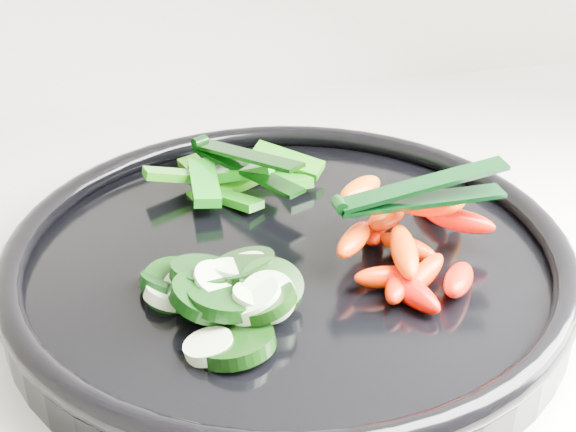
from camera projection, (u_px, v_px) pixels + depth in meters
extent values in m
cylinder|color=black|center=(288.00, 271.00, 0.54)|extent=(0.48, 0.48, 0.02)
torus|color=black|center=(288.00, 247.00, 0.53)|extent=(0.48, 0.48, 0.02)
cylinder|color=black|center=(169.00, 285.00, 0.50)|extent=(0.05, 0.05, 0.03)
cylinder|color=beige|center=(167.00, 296.00, 0.48)|extent=(0.04, 0.04, 0.02)
cylinder|color=black|center=(175.00, 285.00, 0.49)|extent=(0.04, 0.04, 0.02)
cylinder|color=beige|center=(186.00, 289.00, 0.49)|extent=(0.04, 0.04, 0.02)
cylinder|color=black|center=(236.00, 344.00, 0.45)|extent=(0.06, 0.06, 0.02)
cylinder|color=beige|center=(209.00, 347.00, 0.44)|extent=(0.03, 0.03, 0.02)
cylinder|color=black|center=(211.00, 286.00, 0.49)|extent=(0.06, 0.06, 0.02)
cylinder|color=#DCFAC8|center=(235.00, 281.00, 0.50)|extent=(0.04, 0.04, 0.02)
cylinder|color=black|center=(178.00, 288.00, 0.49)|extent=(0.06, 0.06, 0.02)
cylinder|color=beige|center=(175.00, 282.00, 0.50)|extent=(0.05, 0.05, 0.02)
cylinder|color=black|center=(266.00, 302.00, 0.46)|extent=(0.05, 0.05, 0.02)
cylinder|color=#D5F8C7|center=(253.00, 301.00, 0.46)|extent=(0.05, 0.05, 0.02)
cylinder|color=black|center=(204.00, 273.00, 0.49)|extent=(0.06, 0.06, 0.02)
cylinder|color=#E2FAC8|center=(233.00, 271.00, 0.49)|extent=(0.04, 0.04, 0.01)
cylinder|color=black|center=(204.00, 298.00, 0.47)|extent=(0.06, 0.06, 0.03)
cylinder|color=beige|center=(219.00, 284.00, 0.48)|extent=(0.05, 0.05, 0.02)
cylinder|color=black|center=(271.00, 287.00, 0.48)|extent=(0.05, 0.05, 0.03)
cylinder|color=beige|center=(268.00, 297.00, 0.47)|extent=(0.04, 0.04, 0.03)
cylinder|color=black|center=(242.00, 268.00, 0.49)|extent=(0.06, 0.06, 0.02)
cylinder|color=beige|center=(244.00, 268.00, 0.49)|extent=(0.04, 0.04, 0.02)
cylinder|color=black|center=(223.00, 300.00, 0.46)|extent=(0.06, 0.06, 0.02)
cylinder|color=#DFFAC8|center=(256.00, 299.00, 0.46)|extent=(0.04, 0.04, 0.01)
ellipsoid|color=#DB3300|center=(425.00, 274.00, 0.50)|extent=(0.04, 0.03, 0.02)
ellipsoid|color=#F63100|center=(387.00, 277.00, 0.50)|extent=(0.04, 0.02, 0.02)
ellipsoid|color=#E60D00|center=(410.00, 290.00, 0.48)|extent=(0.03, 0.05, 0.02)
ellipsoid|color=#FA2400|center=(374.00, 231.00, 0.54)|extent=(0.03, 0.05, 0.02)
ellipsoid|color=red|center=(459.00, 280.00, 0.49)|extent=(0.04, 0.05, 0.03)
ellipsoid|color=#DD4900|center=(402.00, 245.00, 0.53)|extent=(0.02, 0.04, 0.02)
ellipsoid|color=#EB2500|center=(397.00, 287.00, 0.49)|extent=(0.03, 0.04, 0.02)
ellipsoid|color=red|center=(407.00, 247.00, 0.53)|extent=(0.04, 0.04, 0.02)
ellipsoid|color=#E73F00|center=(431.00, 204.00, 0.58)|extent=(0.02, 0.05, 0.03)
ellipsoid|color=#F32C00|center=(386.00, 214.00, 0.56)|extent=(0.04, 0.04, 0.02)
ellipsoid|color=#EE4100|center=(354.00, 239.00, 0.51)|extent=(0.04, 0.05, 0.02)
ellipsoid|color=#FC6400|center=(452.00, 202.00, 0.55)|extent=(0.05, 0.05, 0.03)
ellipsoid|color=#F22800|center=(387.00, 217.00, 0.53)|extent=(0.04, 0.04, 0.02)
ellipsoid|color=#FF3200|center=(404.00, 251.00, 0.50)|extent=(0.03, 0.06, 0.02)
ellipsoid|color=red|center=(460.00, 221.00, 0.53)|extent=(0.05, 0.04, 0.02)
ellipsoid|color=#EB4C00|center=(424.00, 204.00, 0.52)|extent=(0.05, 0.05, 0.03)
ellipsoid|color=#FF5000|center=(360.00, 190.00, 0.53)|extent=(0.05, 0.04, 0.02)
cube|color=#09610D|center=(285.00, 177.00, 0.62)|extent=(0.03, 0.06, 0.02)
cube|color=#1E730A|center=(237.00, 201.00, 0.59)|extent=(0.04, 0.04, 0.01)
cube|color=#146509|center=(230.00, 184.00, 0.61)|extent=(0.07, 0.04, 0.02)
cube|color=#236E0A|center=(199.00, 171.00, 0.63)|extent=(0.03, 0.05, 0.01)
cube|color=#136C0A|center=(221.00, 177.00, 0.62)|extent=(0.05, 0.06, 0.03)
cube|color=#186709|center=(235.00, 172.00, 0.61)|extent=(0.06, 0.05, 0.03)
cube|color=#13720A|center=(173.00, 175.00, 0.60)|extent=(0.05, 0.02, 0.02)
cube|color=#09680D|center=(204.00, 182.00, 0.59)|extent=(0.03, 0.07, 0.01)
cube|color=#1D6009|center=(288.00, 160.00, 0.62)|extent=(0.06, 0.05, 0.02)
cylinder|color=black|center=(339.00, 205.00, 0.49)|extent=(0.01, 0.01, 0.01)
cube|color=black|center=(422.00, 200.00, 0.51)|extent=(0.11, 0.02, 0.00)
cube|color=black|center=(424.00, 184.00, 0.50)|extent=(0.11, 0.02, 0.02)
cylinder|color=black|center=(200.00, 141.00, 0.63)|extent=(0.01, 0.01, 0.01)
cube|color=black|center=(246.00, 169.00, 0.60)|extent=(0.07, 0.10, 0.00)
cube|color=black|center=(246.00, 155.00, 0.59)|extent=(0.07, 0.10, 0.02)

